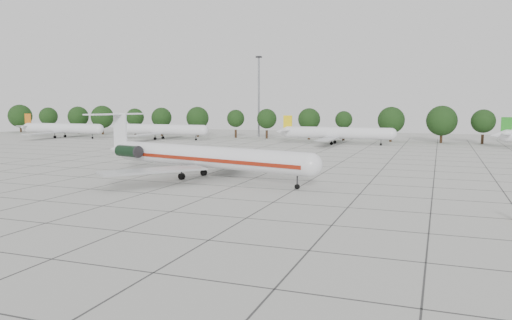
{
  "coord_description": "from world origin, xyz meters",
  "views": [
    {
      "loc": [
        24.54,
        -58.14,
        10.56
      ],
      "look_at": [
        2.94,
        0.32,
        3.5
      ],
      "focal_mm": 35.0,
      "sensor_mm": 36.0,
      "label": 1
    }
  ],
  "objects_px": {
    "bg_airliner_a": "(62,128)",
    "bg_airliner_b": "(161,130)",
    "floodlight_mast": "(259,92)",
    "bg_airliner_c": "(336,133)",
    "main_airliner": "(196,156)"
  },
  "relations": [
    {
      "from": "bg_airliner_b",
      "to": "bg_airliner_c",
      "type": "distance_m",
      "value": 52.04
    },
    {
      "from": "main_airliner",
      "to": "floodlight_mast",
      "type": "xyz_separation_m",
      "value": [
        -22.06,
        86.99,
        11.08
      ]
    },
    {
      "from": "main_airliner",
      "to": "bg_airliner_c",
      "type": "distance_m",
      "value": 66.23
    },
    {
      "from": "floodlight_mast",
      "to": "bg_airliner_c",
      "type": "bearing_deg",
      "value": -35.89
    },
    {
      "from": "main_airliner",
      "to": "bg_airliner_a",
      "type": "distance_m",
      "value": 98.29
    },
    {
      "from": "main_airliner",
      "to": "bg_airliner_a",
      "type": "bearing_deg",
      "value": 156.41
    },
    {
      "from": "bg_airliner_a",
      "to": "bg_airliner_b",
      "type": "bearing_deg",
      "value": 8.2
    },
    {
      "from": "main_airliner",
      "to": "bg_airliner_a",
      "type": "relative_size",
      "value": 1.35
    },
    {
      "from": "bg_airliner_a",
      "to": "bg_airliner_b",
      "type": "relative_size",
      "value": 1.0
    },
    {
      "from": "bg_airliner_c",
      "to": "main_airliner",
      "type": "bearing_deg",
      "value": -96.21
    },
    {
      "from": "main_airliner",
      "to": "floodlight_mast",
      "type": "height_order",
      "value": "floodlight_mast"
    },
    {
      "from": "main_airliner",
      "to": "floodlight_mast",
      "type": "relative_size",
      "value": 1.5
    },
    {
      "from": "bg_airliner_a",
      "to": "floodlight_mast",
      "type": "height_order",
      "value": "floodlight_mast"
    },
    {
      "from": "main_airliner",
      "to": "bg_airliner_c",
      "type": "bearing_deg",
      "value": 98.29
    },
    {
      "from": "bg_airliner_c",
      "to": "floodlight_mast",
      "type": "distance_m",
      "value": 37.83
    }
  ]
}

